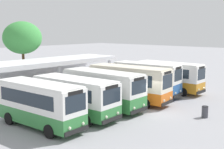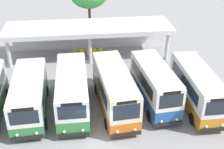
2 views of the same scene
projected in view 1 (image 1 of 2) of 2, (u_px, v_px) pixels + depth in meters
ground_plane at (151, 113)px, 24.29m from camera, size 180.00×180.00×0.00m
city_bus_nearest_orange at (40, 103)px, 20.43m from camera, size 2.47×7.21×3.14m
city_bus_second_in_row at (75, 96)px, 22.88m from camera, size 2.66×7.45×3.03m
city_bus_middle_cream at (103, 88)px, 25.34m from camera, size 2.44×7.68×3.22m
city_bus_fourth_amber at (129, 83)px, 27.54m from camera, size 2.88×7.96×3.35m
city_bus_fifth_blue at (147, 78)px, 30.14m from camera, size 2.74×7.02×3.36m
city_bus_far_end_green at (169, 76)px, 32.13m from camera, size 2.23×7.44×3.21m
terminal_canopy at (44, 67)px, 33.38m from camera, size 17.39×4.87×3.40m
waiting_chair_end_by_column at (37, 88)px, 32.03m from camera, size 0.46×0.46×0.86m
waiting_chair_second_from_end at (43, 87)px, 32.50m from camera, size 0.46×0.46×0.86m
waiting_chair_middle_seat at (49, 86)px, 32.99m from camera, size 0.46×0.46×0.86m
waiting_chair_fourth_seat at (53, 85)px, 33.59m from camera, size 0.46×0.46×0.86m
waiting_chair_fifth_seat at (58, 84)px, 34.09m from camera, size 0.46×0.46×0.86m
roadside_tree_behind_canopy at (22, 38)px, 36.23m from camera, size 4.63×4.63×7.67m
litter_bin_apron at (205, 112)px, 22.93m from camera, size 0.49×0.49×0.90m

